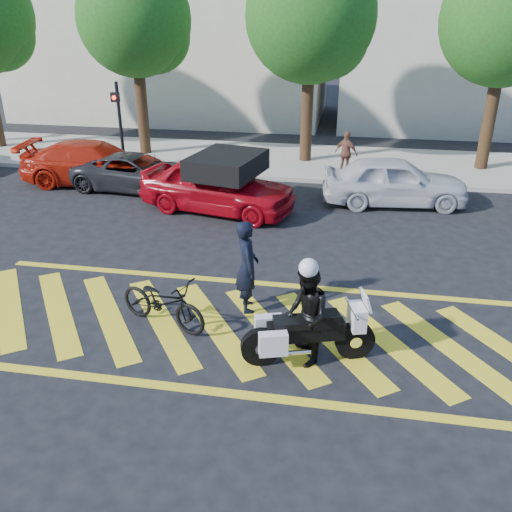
% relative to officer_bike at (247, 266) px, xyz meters
% --- Properties ---
extents(ground, '(90.00, 90.00, 0.00)m').
position_rel_officer_bike_xyz_m(ground, '(0.12, -0.78, -0.96)').
color(ground, black).
rests_on(ground, ground).
extents(sidewalk, '(60.00, 5.00, 0.15)m').
position_rel_officer_bike_xyz_m(sidewalk, '(0.12, 11.22, -0.89)').
color(sidewalk, '#9E998E').
rests_on(sidewalk, ground).
extents(crosswalk, '(12.33, 4.00, 0.01)m').
position_rel_officer_bike_xyz_m(crosswalk, '(0.08, -0.78, -0.96)').
color(crosswalk, yellow).
rests_on(crosswalk, ground).
extents(building_left, '(16.00, 8.00, 10.00)m').
position_rel_officer_bike_xyz_m(building_left, '(-7.88, 20.22, 4.04)').
color(building_left, beige).
rests_on(building_left, ground).
extents(tree_left, '(4.20, 4.20, 7.26)m').
position_rel_officer_bike_xyz_m(tree_left, '(-6.25, 11.29, 4.03)').
color(tree_left, black).
rests_on(tree_left, ground).
extents(tree_center, '(4.60, 4.60, 7.56)m').
position_rel_officer_bike_xyz_m(tree_center, '(0.25, 11.29, 4.14)').
color(tree_center, black).
rests_on(tree_center, ground).
extents(tree_right, '(4.40, 4.40, 7.41)m').
position_rel_officer_bike_xyz_m(tree_right, '(6.75, 11.29, 4.09)').
color(tree_right, black).
rests_on(tree_right, ground).
extents(signal_pole, '(0.28, 0.43, 3.20)m').
position_rel_officer_bike_xyz_m(signal_pole, '(-6.38, 8.96, 0.96)').
color(signal_pole, black).
rests_on(signal_pole, ground).
extents(officer_bike, '(0.66, 0.81, 1.92)m').
position_rel_officer_bike_xyz_m(officer_bike, '(0.00, 0.00, 0.00)').
color(officer_bike, black).
rests_on(officer_bike, ground).
extents(bicycle, '(2.07, 1.32, 1.03)m').
position_rel_officer_bike_xyz_m(bicycle, '(-1.47, -0.89, -0.45)').
color(bicycle, black).
rests_on(bicycle, ground).
extents(police_motorcycle, '(2.30, 1.11, 1.04)m').
position_rel_officer_bike_xyz_m(police_motorcycle, '(1.34, -1.58, -0.40)').
color(police_motorcycle, black).
rests_on(police_motorcycle, ground).
extents(officer_moto, '(0.92, 1.05, 1.82)m').
position_rel_officer_bike_xyz_m(officer_moto, '(1.32, -1.57, -0.05)').
color(officer_moto, black).
rests_on(officer_moto, ground).
extents(red_convertible, '(4.93, 2.83, 1.58)m').
position_rel_officer_bike_xyz_m(red_convertible, '(-1.96, 5.50, -0.17)').
color(red_convertible, '#A40713').
rests_on(red_convertible, ground).
extents(parked_left, '(5.11, 2.47, 1.43)m').
position_rel_officer_bike_xyz_m(parked_left, '(-6.73, 7.42, -0.24)').
color(parked_left, '#B61C0B').
rests_on(parked_left, ground).
extents(parked_mid_left, '(4.40, 2.34, 1.18)m').
position_rel_officer_bike_xyz_m(parked_mid_left, '(-5.09, 7.02, -0.37)').
color(parked_mid_left, black).
rests_on(parked_mid_left, ground).
extents(parked_mid_right, '(4.52, 2.22, 1.48)m').
position_rel_officer_bike_xyz_m(parked_mid_right, '(3.25, 7.02, -0.22)').
color(parked_mid_right, silver).
rests_on(parked_mid_right, ground).
extents(pedestrian_right, '(0.96, 0.76, 1.52)m').
position_rel_officer_bike_xyz_m(pedestrian_right, '(1.70, 9.52, -0.05)').
color(pedestrian_right, brown).
rests_on(pedestrian_right, sidewalk).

